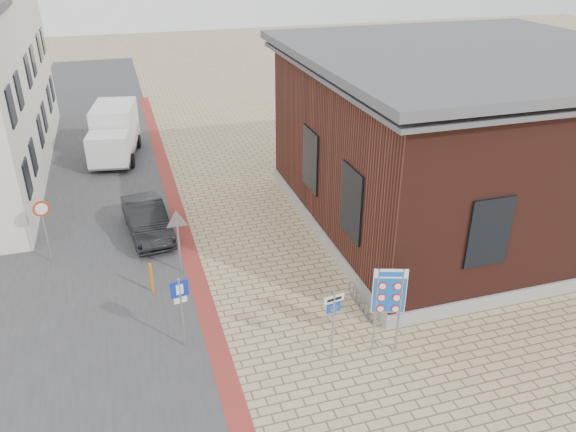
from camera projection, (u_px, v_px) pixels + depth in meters
ground at (302, 372)px, 15.09m from camera, size 120.00×120.00×0.00m
road_strip at (91, 183)px, 26.44m from camera, size 7.00×60.00×0.02m
curb_strip at (180, 219)px, 23.09m from camera, size 0.60×40.00×0.02m
brick_building at (465, 136)px, 21.85m from camera, size 13.00×13.00×6.80m
bike_rack at (360, 301)px, 17.54m from camera, size 0.08×1.80×0.60m
sedan at (147, 219)px, 21.68m from camera, size 1.83×4.14×1.32m
box_truck at (114, 132)px, 28.94m from camera, size 2.78×5.24×2.61m
border_sign at (389, 293)px, 15.04m from camera, size 0.88×0.33×2.67m
essen_sign at (333, 315)px, 14.94m from camera, size 0.60×0.13×2.22m
parking_sign at (181, 302)px, 15.36m from camera, size 0.50×0.13×2.26m
yield_sign at (177, 226)px, 18.76m from camera, size 0.83×0.07×2.35m
speed_sign at (44, 222)px, 19.40m from camera, size 0.55×0.22×2.42m
bollard at (152, 278)px, 18.19m from camera, size 0.11×0.11×1.08m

